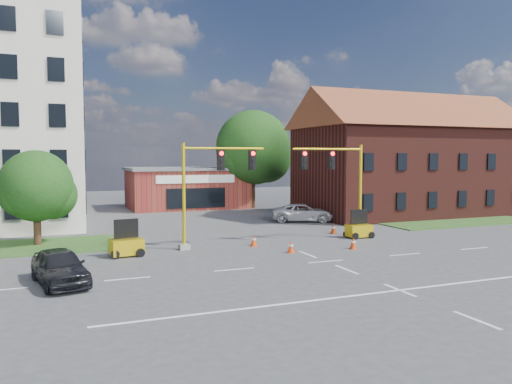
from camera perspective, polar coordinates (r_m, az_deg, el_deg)
ground at (r=26.23m, az=7.98°, el=-7.87°), size 120.00×120.00×0.00m
grass_verge_ne at (r=44.18m, az=22.70°, el=-3.25°), size 14.00×4.00×0.08m
lane_markings at (r=23.73m, az=11.60°, el=-9.17°), size 60.00×36.00×0.01m
brick_shop at (r=53.90m, az=-7.94°, el=0.54°), size 12.40×8.40×4.30m
townhouse_row at (r=49.10m, az=17.16°, el=4.47°), size 21.00×11.00×11.50m
tree_large at (r=53.13m, az=0.05°, el=4.81°), size 8.29×7.90×10.34m
tree_nw_front at (r=32.94m, az=-23.44°, el=0.38°), size 4.53×4.32×5.81m
signal_mast_west at (r=29.54m, az=-5.16°, el=1.16°), size 5.30×0.60×6.20m
signal_mast_east at (r=33.08m, az=9.48°, el=1.42°), size 5.30×0.60×6.20m
trailer_west at (r=28.14m, az=-14.59°, el=-5.89°), size 1.86×1.38×1.94m
trailer_east at (r=34.10m, az=11.67°, el=-4.19°), size 1.63×1.11×1.82m
cone_a at (r=28.28m, az=4.02°, el=-6.27°), size 0.40×0.40×0.70m
cone_b at (r=30.27m, az=-0.25°, el=-5.58°), size 0.40×0.40×0.70m
cone_c at (r=29.91m, az=11.05°, el=-5.77°), size 0.40×0.40×0.70m
cone_d at (r=35.63m, az=8.83°, el=-4.18°), size 0.40×0.40×0.70m
pickup_white at (r=41.90m, az=5.45°, el=-2.38°), size 5.82×4.28×1.47m
sedan_dark at (r=22.86m, az=-21.51°, el=-7.93°), size 2.70×4.75×1.52m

